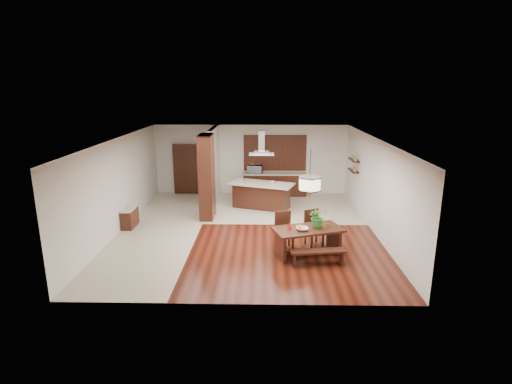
{
  "coord_description": "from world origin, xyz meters",
  "views": [
    {
      "loc": [
        0.54,
        -12.0,
        4.46
      ],
      "look_at": [
        0.3,
        0.0,
        1.25
      ],
      "focal_mm": 28.0,
      "sensor_mm": 36.0,
      "label": 1
    }
  ],
  "objects_px": {
    "dining_chair_left": "(285,231)",
    "range_hood": "(262,143)",
    "microwave": "(255,169)",
    "fruit_bowl": "(302,229)",
    "island_cup": "(272,182)",
    "pendant_lantern": "(310,174)",
    "dining_bench": "(318,257)",
    "dining_table": "(308,235)",
    "dining_chair_right": "(314,228)",
    "foliage_plant": "(318,217)",
    "hallway_console": "(130,218)",
    "kitchen_island": "(261,195)"
  },
  "relations": [
    {
      "from": "island_cup",
      "to": "pendant_lantern",
      "type": "bearing_deg",
      "value": -78.21
    },
    {
      "from": "hallway_console",
      "to": "dining_chair_right",
      "type": "height_order",
      "value": "dining_chair_right"
    },
    {
      "from": "island_cup",
      "to": "dining_chair_right",
      "type": "bearing_deg",
      "value": -72.14
    },
    {
      "from": "dining_chair_left",
      "to": "hallway_console",
      "type": "bearing_deg",
      "value": 147.64
    },
    {
      "from": "range_hood",
      "to": "pendant_lantern",
      "type": "bearing_deg",
      "value": -73.35
    },
    {
      "from": "dining_table",
      "to": "fruit_bowl",
      "type": "xyz_separation_m",
      "value": [
        -0.17,
        -0.15,
        0.24
      ]
    },
    {
      "from": "range_hood",
      "to": "dining_table",
      "type": "bearing_deg",
      "value": -73.35
    },
    {
      "from": "island_cup",
      "to": "microwave",
      "type": "relative_size",
      "value": 0.2
    },
    {
      "from": "dining_bench",
      "to": "foliage_plant",
      "type": "xyz_separation_m",
      "value": [
        0.07,
        0.73,
        0.85
      ]
    },
    {
      "from": "dining_chair_right",
      "to": "pendant_lantern",
      "type": "xyz_separation_m",
      "value": [
        -0.26,
        -0.67,
        1.73
      ]
    },
    {
      "from": "dining_chair_right",
      "to": "foliage_plant",
      "type": "xyz_separation_m",
      "value": [
        0.01,
        -0.57,
        0.54
      ]
    },
    {
      "from": "dining_chair_left",
      "to": "pendant_lantern",
      "type": "relative_size",
      "value": 0.8
    },
    {
      "from": "dining_bench",
      "to": "dining_table",
      "type": "bearing_deg",
      "value": 108.03
    },
    {
      "from": "hallway_console",
      "to": "island_cup",
      "type": "distance_m",
      "value": 5.16
    },
    {
      "from": "island_cup",
      "to": "microwave",
      "type": "distance_m",
      "value": 1.99
    },
    {
      "from": "dining_chair_right",
      "to": "island_cup",
      "type": "bearing_deg",
      "value": 84.29
    },
    {
      "from": "dining_bench",
      "to": "dining_chair_left",
      "type": "xyz_separation_m",
      "value": [
        -0.81,
        1.02,
        0.33
      ]
    },
    {
      "from": "dining_bench",
      "to": "foliage_plant",
      "type": "relative_size",
      "value": 2.45
    },
    {
      "from": "dining_chair_left",
      "to": "fruit_bowl",
      "type": "xyz_separation_m",
      "value": [
        0.43,
        -0.54,
        0.27
      ]
    },
    {
      "from": "foliage_plant",
      "to": "island_cup",
      "type": "xyz_separation_m",
      "value": [
        -1.15,
        4.11,
        -0.03
      ]
    },
    {
      "from": "kitchen_island",
      "to": "range_hood",
      "type": "relative_size",
      "value": 2.84
    },
    {
      "from": "foliage_plant",
      "to": "fruit_bowl",
      "type": "bearing_deg",
      "value": -150.19
    },
    {
      "from": "dining_bench",
      "to": "microwave",
      "type": "xyz_separation_m",
      "value": [
        -1.76,
        6.7,
        0.92
      ]
    },
    {
      "from": "range_hood",
      "to": "microwave",
      "type": "height_order",
      "value": "range_hood"
    },
    {
      "from": "dining_chair_left",
      "to": "dining_chair_right",
      "type": "bearing_deg",
      "value": 4.88
    },
    {
      "from": "pendant_lantern",
      "to": "dining_chair_right",
      "type": "bearing_deg",
      "value": 68.74
    },
    {
      "from": "pendant_lantern",
      "to": "island_cup",
      "type": "xyz_separation_m",
      "value": [
        -0.88,
        4.21,
        -1.23
      ]
    },
    {
      "from": "hallway_console",
      "to": "dining_table",
      "type": "relative_size",
      "value": 0.44
    },
    {
      "from": "fruit_bowl",
      "to": "island_cup",
      "type": "xyz_separation_m",
      "value": [
        -0.71,
        4.36,
        0.22
      ]
    },
    {
      "from": "kitchen_island",
      "to": "dining_bench",
      "type": "bearing_deg",
      "value": -53.52
    },
    {
      "from": "hallway_console",
      "to": "fruit_bowl",
      "type": "xyz_separation_m",
      "value": [
        5.37,
        -2.26,
        0.48
      ]
    },
    {
      "from": "hallway_console",
      "to": "microwave",
      "type": "xyz_separation_m",
      "value": [
        3.99,
        3.96,
        0.8
      ]
    },
    {
      "from": "dining_bench",
      "to": "range_hood",
      "type": "bearing_deg",
      "value": 106.83
    },
    {
      "from": "microwave",
      "to": "foliage_plant",
      "type": "bearing_deg",
      "value": -62.94
    },
    {
      "from": "foliage_plant",
      "to": "dining_bench",
      "type": "bearing_deg",
      "value": -95.13
    },
    {
      "from": "dining_bench",
      "to": "microwave",
      "type": "bearing_deg",
      "value": 104.73
    },
    {
      "from": "hallway_console",
      "to": "island_cup",
      "type": "xyz_separation_m",
      "value": [
        4.67,
        2.1,
        0.7
      ]
    },
    {
      "from": "dining_chair_left",
      "to": "pendant_lantern",
      "type": "xyz_separation_m",
      "value": [
        0.61,
        -0.39,
        1.72
      ]
    },
    {
      "from": "dining_table",
      "to": "range_hood",
      "type": "distance_m",
      "value": 4.86
    },
    {
      "from": "range_hood",
      "to": "dining_chair_right",
      "type": "bearing_deg",
      "value": -66.87
    },
    {
      "from": "hallway_console",
      "to": "fruit_bowl",
      "type": "height_order",
      "value": "fruit_bowl"
    },
    {
      "from": "dining_chair_left",
      "to": "dining_table",
      "type": "bearing_deg",
      "value": -45.83
    },
    {
      "from": "dining_table",
      "to": "foliage_plant",
      "type": "height_order",
      "value": "foliage_plant"
    },
    {
      "from": "hallway_console",
      "to": "fruit_bowl",
      "type": "relative_size",
      "value": 2.8
    },
    {
      "from": "dining_chair_left",
      "to": "island_cup",
      "type": "distance_m",
      "value": 3.86
    },
    {
      "from": "hallway_console",
      "to": "microwave",
      "type": "distance_m",
      "value": 5.68
    },
    {
      "from": "dining_chair_left",
      "to": "range_hood",
      "type": "distance_m",
      "value": 4.4
    },
    {
      "from": "dining_chair_left",
      "to": "island_cup",
      "type": "bearing_deg",
      "value": 80.93
    },
    {
      "from": "microwave",
      "to": "fruit_bowl",
      "type": "bearing_deg",
      "value": -67.41
    },
    {
      "from": "dining_bench",
      "to": "pendant_lantern",
      "type": "height_order",
      "value": "pendant_lantern"
    }
  ]
}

